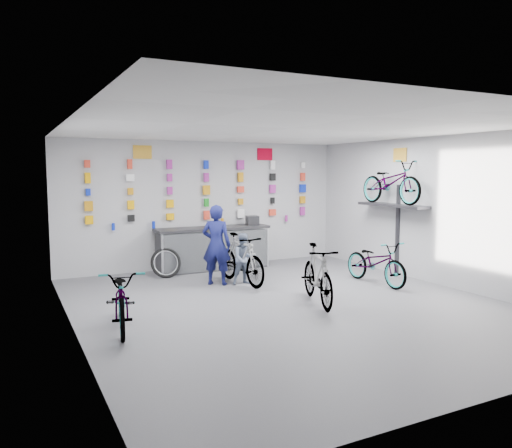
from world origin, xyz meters
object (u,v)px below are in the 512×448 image
bike_service (241,259)px  clerk (216,245)px  bike_right (376,262)px  bike_center (318,275)px  customer (244,259)px  counter (213,249)px  bike_left (122,298)px

bike_service → clerk: (-0.47, 0.17, 0.30)m
bike_right → bike_service: bearing=150.9°
bike_center → customer: bearing=121.4°
customer → bike_center: bearing=-72.1°
bike_center → bike_service: (-0.52, 2.01, 0.00)m
clerk → counter: bearing=-71.4°
customer → bike_right: bearing=-21.8°
bike_right → counter: bearing=127.1°
bike_right → clerk: clerk is taller
counter → bike_service: (-0.06, -1.68, 0.03)m
bike_left → customer: customer is taller
bike_left → bike_center: bike_center is taller
bike_service → customer: 0.08m
bike_right → customer: size_ratio=1.63×
bike_right → bike_service: (-2.45, 1.24, 0.07)m
counter → bike_service: 1.68m
counter → bike_center: bearing=-83.0°
counter → bike_center: size_ratio=1.58×
bike_center → bike_right: size_ratio=1.00×
bike_service → customer: bearing=-60.9°
counter → customer: (-0.02, -1.74, 0.04)m
counter → bike_service: size_ratio=1.58×
bike_center → clerk: 2.41m
bike_left → bike_right: 5.28m
counter → bike_right: counter is taller
bike_right → customer: bearing=151.7°
counter → bike_center: bike_center is taller
counter → bike_right: (2.39, -2.92, -0.04)m
counter → clerk: 1.62m
bike_right → clerk: (-2.92, 1.42, 0.37)m
bike_center → bike_right: bearing=39.3°
bike_right → bike_left: bearing=-175.3°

